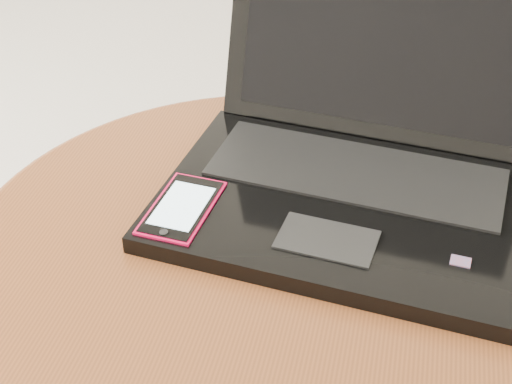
# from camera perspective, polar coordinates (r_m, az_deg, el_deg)

# --- Properties ---
(table) EXTENTS (0.64, 0.64, 0.51)m
(table) POSITION_cam_1_polar(r_m,az_deg,el_deg) (0.86, 0.74, -9.28)
(table) COLOR #5F2C1B
(table) RESTS_ON ground
(laptop) EXTENTS (0.41, 0.38, 0.24)m
(laptop) POSITION_cam_1_polar(r_m,az_deg,el_deg) (0.84, 7.48, 2.66)
(laptop) COLOR black
(laptop) RESTS_ON table
(phone_black) EXTENTS (0.08, 0.13, 0.01)m
(phone_black) POSITION_cam_1_polar(r_m,az_deg,el_deg) (0.82, -3.67, -1.44)
(phone_black) COLOR black
(phone_black) RESTS_ON table
(phone_pink) EXTENTS (0.07, 0.12, 0.01)m
(phone_pink) POSITION_cam_1_polar(r_m,az_deg,el_deg) (0.80, -5.49, -1.36)
(phone_pink) COLOR #EB0A42
(phone_pink) RESTS_ON phone_black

